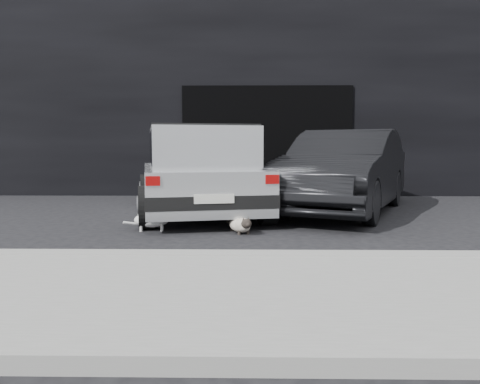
{
  "coord_description": "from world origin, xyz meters",
  "views": [
    {
      "loc": [
        0.54,
        -7.14,
        1.15
      ],
      "look_at": [
        0.44,
        -1.01,
        0.57
      ],
      "focal_mm": 35.0,
      "sensor_mm": 36.0,
      "label": 1
    }
  ],
  "objects_px": {
    "cat_white": "(154,219)",
    "silver_hatchback": "(198,167)",
    "second_car": "(345,171)",
    "cat_siamese": "(241,225)"
  },
  "relations": [
    {
      "from": "second_car",
      "to": "cat_white",
      "type": "xyz_separation_m",
      "value": [
        -3.03,
        -1.91,
        -0.58
      ]
    },
    {
      "from": "cat_siamese",
      "to": "cat_white",
      "type": "height_order",
      "value": "cat_white"
    },
    {
      "from": "silver_hatchback",
      "to": "second_car",
      "type": "xyz_separation_m",
      "value": [
        2.59,
        0.29,
        -0.08
      ]
    },
    {
      "from": "silver_hatchback",
      "to": "cat_siamese",
      "type": "distance_m",
      "value": 2.09
    },
    {
      "from": "cat_white",
      "to": "cat_siamese",
      "type": "bearing_deg",
      "value": 74.12
    },
    {
      "from": "silver_hatchback",
      "to": "cat_siamese",
      "type": "height_order",
      "value": "silver_hatchback"
    },
    {
      "from": "cat_siamese",
      "to": "cat_white",
      "type": "distance_m",
      "value": 1.23
    },
    {
      "from": "second_car",
      "to": "cat_siamese",
      "type": "xyz_separation_m",
      "value": [
        -1.82,
        -2.1,
        -0.62
      ]
    },
    {
      "from": "silver_hatchback",
      "to": "cat_white",
      "type": "xyz_separation_m",
      "value": [
        -0.45,
        -1.62,
        -0.66
      ]
    },
    {
      "from": "cat_white",
      "to": "silver_hatchback",
      "type": "bearing_deg",
      "value": 157.41
    }
  ]
}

